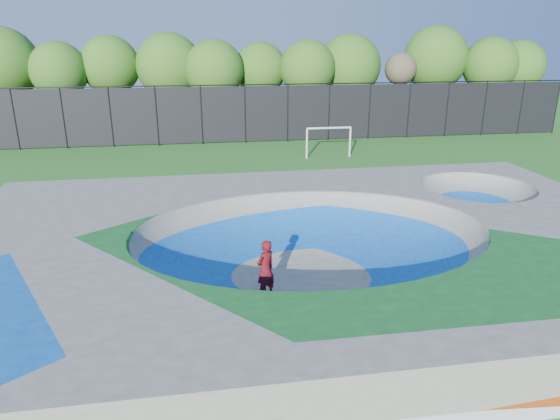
# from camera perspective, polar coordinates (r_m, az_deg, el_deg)

# --- Properties ---
(ground) EXTENTS (120.00, 120.00, 0.00)m
(ground) POSITION_cam_1_polar(r_m,az_deg,el_deg) (15.87, 3.47, -7.17)
(ground) COLOR #26651C
(ground) RESTS_ON ground
(skate_deck) EXTENTS (22.00, 14.00, 1.50)m
(skate_deck) POSITION_cam_1_polar(r_m,az_deg,el_deg) (15.55, 3.53, -4.69)
(skate_deck) COLOR gray
(skate_deck) RESTS_ON ground
(skater) EXTENTS (0.76, 0.71, 1.74)m
(skater) POSITION_cam_1_polar(r_m,az_deg,el_deg) (14.06, -1.66, -6.81)
(skater) COLOR #A80D16
(skater) RESTS_ON ground
(skateboard) EXTENTS (0.78, 0.59, 0.05)m
(skateboard) POSITION_cam_1_polar(r_m,az_deg,el_deg) (14.45, -1.63, -9.83)
(skateboard) COLOR black
(skateboard) RESTS_ON ground
(soccer_goal) EXTENTS (2.86, 0.12, 1.88)m
(soccer_goal) POSITION_cam_1_polar(r_m,az_deg,el_deg) (31.04, 5.60, 8.37)
(soccer_goal) COLOR silver
(soccer_goal) RESTS_ON ground
(fence) EXTENTS (48.09, 0.09, 4.04)m
(fence) POSITION_cam_1_polar(r_m,az_deg,el_deg) (35.37, -4.00, 11.02)
(fence) COLOR black
(fence) RESTS_ON ground
(treeline) EXTENTS (51.87, 7.24, 8.05)m
(treeline) POSITION_cam_1_polar(r_m,az_deg,el_deg) (40.16, -6.89, 16.03)
(treeline) COLOR #4C3A26
(treeline) RESTS_ON ground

